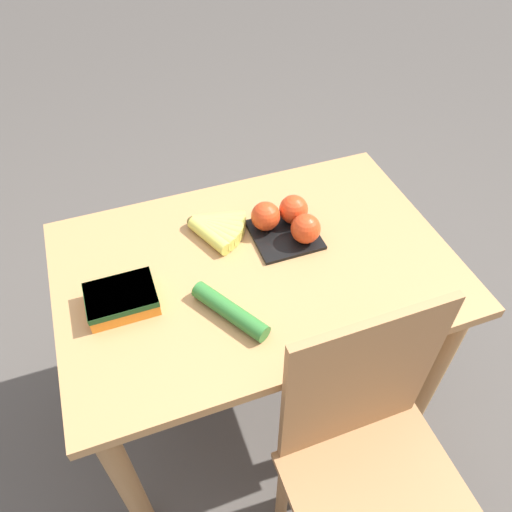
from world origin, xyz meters
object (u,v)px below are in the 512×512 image
tomato_pack (288,221)px  chair (371,467)px  banana_bunch (215,228)px  cucumber_near (230,311)px  carrot_bag (121,298)px

tomato_pack → chair: bearing=89.0°
chair → tomato_pack: chair is taller
chair → tomato_pack: (-0.01, -0.59, 0.30)m
banana_bunch → tomato_pack: tomato_pack is taller
cucumber_near → chair: bearing=122.3°
tomato_pack → carrot_bag: 0.49m
banana_bunch → carrot_bag: carrot_bag is taller
tomato_pack → cucumber_near: size_ratio=0.85×
chair → carrot_bag: (0.47, -0.49, 0.29)m
chair → tomato_pack: 0.67m
chair → cucumber_near: size_ratio=4.45×
banana_bunch → carrot_bag: size_ratio=1.00×
tomato_pack → carrot_bag: tomato_pack is taller
banana_bunch → carrot_bag: bearing=30.6°
banana_bunch → tomato_pack: bearing=160.9°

